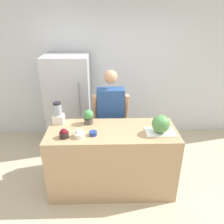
{
  "coord_description": "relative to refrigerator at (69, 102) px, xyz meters",
  "views": [
    {
      "loc": [
        -0.07,
        -2.21,
        2.39
      ],
      "look_at": [
        0.0,
        0.39,
        1.21
      ],
      "focal_mm": 35.0,
      "sensor_mm": 36.0,
      "label": 1
    }
  ],
  "objects": [
    {
      "name": "potted_plant",
      "position": [
        0.45,
        -1.09,
        0.2
      ],
      "size": [
        0.14,
        0.14,
        0.21
      ],
      "color": "#514C47",
      "rests_on": "counter_island"
    },
    {
      "name": "ground_plane",
      "position": [
        0.77,
        -1.65,
        -0.86
      ],
      "size": [
        14.0,
        14.0,
        0.0
      ],
      "primitive_type": "plane",
      "color": "beige"
    },
    {
      "name": "bowl_small_blue",
      "position": [
        0.53,
        -1.42,
        0.12
      ],
      "size": [
        0.1,
        0.1,
        0.05
      ],
      "color": "navy",
      "rests_on": "counter_island"
    },
    {
      "name": "person",
      "position": [
        0.77,
        -0.67,
        -0.03
      ],
      "size": [
        0.57,
        0.26,
        1.62
      ],
      "color": "#4C608C",
      "rests_on": "ground_plane"
    },
    {
      "name": "watermelon",
      "position": [
        1.4,
        -1.39,
        0.23
      ],
      "size": [
        0.24,
        0.24,
        0.24
      ],
      "color": "#4C8C47",
      "rests_on": "cutting_board"
    },
    {
      "name": "blender",
      "position": [
        0.02,
        -1.05,
        0.23
      ],
      "size": [
        0.15,
        0.15,
        0.31
      ],
      "color": "silver",
      "rests_on": "counter_island"
    },
    {
      "name": "counter_island",
      "position": [
        0.77,
        -1.29,
        -0.38
      ],
      "size": [
        1.75,
        0.7,
        0.96
      ],
      "color": "tan",
      "rests_on": "ground_plane"
    },
    {
      "name": "wall_back",
      "position": [
        0.77,
        0.39,
        0.44
      ],
      "size": [
        8.0,
        0.06,
        2.6
      ],
      "color": "silver",
      "rests_on": "ground_plane"
    },
    {
      "name": "cutting_board",
      "position": [
        1.4,
        -1.38,
        0.1
      ],
      "size": [
        0.38,
        0.25,
        0.01
      ],
      "color": "white",
      "rests_on": "counter_island"
    },
    {
      "name": "refrigerator",
      "position": [
        0.0,
        0.0,
        0.0
      ],
      "size": [
        0.79,
        0.7,
        1.73
      ],
      "color": "#B7B7BC",
      "rests_on": "ground_plane"
    },
    {
      "name": "bowl_cherries",
      "position": [
        0.17,
        -1.47,
        0.15
      ],
      "size": [
        0.12,
        0.12,
        0.12
      ],
      "color": "#2D231E",
      "rests_on": "counter_island"
    },
    {
      "name": "bowl_cream",
      "position": [
        0.35,
        -1.46,
        0.14
      ],
      "size": [
        0.14,
        0.14,
        0.11
      ],
      "color": "white",
      "rests_on": "counter_island"
    }
  ]
}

